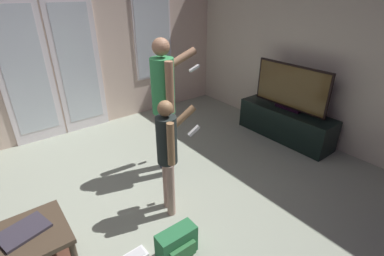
% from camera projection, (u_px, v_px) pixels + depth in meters
% --- Properties ---
extents(ground_plane, '(6.09, 4.81, 0.02)m').
position_uv_depth(ground_plane, '(133.00, 214.00, 2.95)').
color(ground_plane, '#979E8C').
extents(wall_back_with_doors, '(6.09, 0.09, 2.90)m').
position_uv_depth(wall_back_with_doors, '(51.00, 44.00, 4.03)').
color(wall_back_with_doors, beige).
rests_on(wall_back_with_doors, ground_plane).
extents(wall_right_plain, '(0.06, 4.81, 2.87)m').
position_uv_depth(wall_right_plain, '(316.00, 43.00, 3.96)').
color(wall_right_plain, beige).
rests_on(wall_right_plain, ground_plane).
extents(tv_stand, '(0.45, 1.48, 0.48)m').
position_uv_depth(tv_stand, '(285.00, 124.00, 4.36)').
color(tv_stand, black).
rests_on(tv_stand, ground_plane).
extents(flat_screen_tv, '(0.08, 1.19, 0.68)m').
position_uv_depth(flat_screen_tv, '(291.00, 88.00, 4.10)').
color(flat_screen_tv, black).
rests_on(flat_screen_tv, tv_stand).
extents(person_adult, '(0.75, 0.45, 1.67)m').
position_uv_depth(person_adult, '(165.00, 97.00, 3.22)').
color(person_adult, '#383F51').
rests_on(person_adult, ground_plane).
extents(person_child, '(0.52, 0.33, 1.24)m').
position_uv_depth(person_child, '(168.00, 149.00, 2.68)').
color(person_child, tan).
rests_on(person_child, ground_plane).
extents(backpack, '(0.36, 0.19, 0.28)m').
position_uv_depth(backpack, '(177.00, 244.00, 2.43)').
color(backpack, '#296E40').
rests_on(backpack, ground_plane).
extents(laptop_closed, '(0.39, 0.32, 0.02)m').
position_uv_depth(laptop_closed, '(24.00, 231.00, 2.14)').
color(laptop_closed, '#35303C').
rests_on(laptop_closed, coffee_table).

